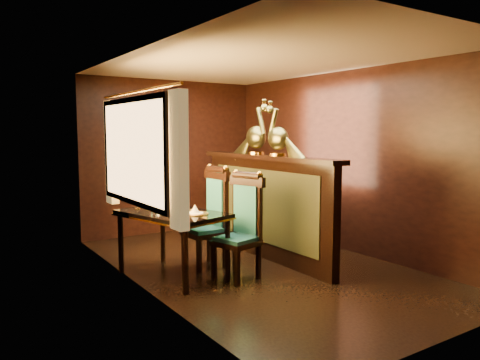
{
  "coord_description": "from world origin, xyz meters",
  "views": [
    {
      "loc": [
        -3.31,
        -4.59,
        1.67
      ],
      "look_at": [
        -0.16,
        0.18,
        1.07
      ],
      "focal_mm": 35.0,
      "sensor_mm": 36.0,
      "label": 1
    }
  ],
  "objects_px": {
    "dining_table": "(172,218)",
    "peacock_right": "(256,127)",
    "chair_right": "(212,214)",
    "peacock_left": "(278,128)",
    "chair_left": "(243,222)"
  },
  "relations": [
    {
      "from": "dining_table",
      "to": "peacock_right",
      "type": "bearing_deg",
      "value": -3.63
    },
    {
      "from": "chair_right",
      "to": "peacock_left",
      "type": "bearing_deg",
      "value": -23.56
    },
    {
      "from": "chair_left",
      "to": "chair_right",
      "type": "xyz_separation_m",
      "value": [
        -0.08,
        0.57,
        0.02
      ]
    },
    {
      "from": "dining_table",
      "to": "chair_left",
      "type": "distance_m",
      "value": 0.81
    },
    {
      "from": "chair_left",
      "to": "peacock_right",
      "type": "height_order",
      "value": "peacock_right"
    },
    {
      "from": "dining_table",
      "to": "chair_right",
      "type": "height_order",
      "value": "chair_right"
    },
    {
      "from": "peacock_left",
      "to": "peacock_right",
      "type": "distance_m",
      "value": 0.48
    },
    {
      "from": "chair_left",
      "to": "peacock_left",
      "type": "relative_size",
      "value": 1.76
    },
    {
      "from": "peacock_right",
      "to": "dining_table",
      "type": "bearing_deg",
      "value": -168.36
    },
    {
      "from": "peacock_left",
      "to": "peacock_right",
      "type": "bearing_deg",
      "value": 90.0
    },
    {
      "from": "dining_table",
      "to": "chair_right",
      "type": "bearing_deg",
      "value": -3.97
    },
    {
      "from": "chair_left",
      "to": "peacock_right",
      "type": "xyz_separation_m",
      "value": [
        0.7,
        0.74,
        1.08
      ]
    },
    {
      "from": "dining_table",
      "to": "chair_left",
      "type": "xyz_separation_m",
      "value": [
        0.68,
        -0.45,
        -0.04
      ]
    },
    {
      "from": "chair_right",
      "to": "peacock_right",
      "type": "bearing_deg",
      "value": 10.08
    },
    {
      "from": "dining_table",
      "to": "peacock_left",
      "type": "relative_size",
      "value": 2.06
    }
  ]
}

